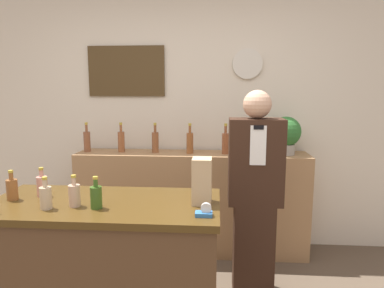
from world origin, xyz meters
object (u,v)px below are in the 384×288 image
tape_dispenser (205,212)px  potted_plant (286,134)px  paper_bag (202,181)px  shopkeeper (255,196)px

tape_dispenser → potted_plant: bearing=64.9°
potted_plant → paper_bag: size_ratio=1.32×
tape_dispenser → shopkeeper: bearing=66.6°
tape_dispenser → paper_bag: bearing=96.6°
shopkeeper → tape_dispenser: (-0.35, -0.80, 0.16)m
potted_plant → shopkeeper: bearing=-117.0°
potted_plant → paper_bag: bearing=-119.4°
potted_plant → paper_bag: potted_plant is taller
shopkeeper → paper_bag: shopkeeper is taller
shopkeeper → potted_plant: bearing=63.0°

